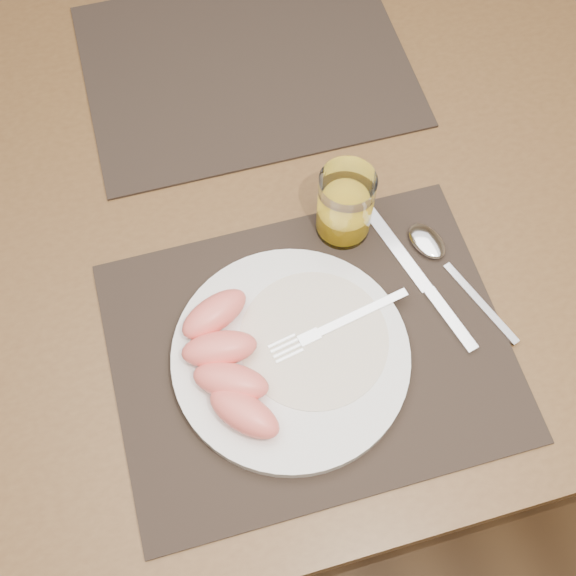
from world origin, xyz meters
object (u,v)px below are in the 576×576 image
Objects in this scene: spoon at (435,250)px; placemat_far at (246,65)px; placemat_near at (310,350)px; juice_glass at (345,207)px; plate at (291,356)px; fork at (328,329)px; knife at (428,290)px; table at (270,228)px.

placemat_far is at bearing 112.38° from spoon.
placemat_near is 4.42× the size of juice_glass.
spoon is 1.84× the size of juice_glass.
plate is at bearing -97.61° from placemat_far.
placemat_near is 0.03m from fork.
fork is 0.93× the size of spoon.
plate is at bearing -157.38° from spoon.
placemat_near is at bearing -167.63° from knife.
plate is 1.25× the size of knife.
placemat_near is at bearing -92.43° from table.
plate reaches higher than knife.
fork reaches higher than knife.
table is 0.24m from placemat_far.
placemat_near is at bearing -155.96° from spoon.
fork reaches higher than table.
placemat_near is at bearing -153.40° from fork.
placemat_near is at bearing -120.21° from juice_glass.
table is at bearing 136.12° from juice_glass.
plate is at bearing -160.77° from fork.
placemat_far is at bearing 88.60° from fork.
spoon is (0.21, 0.09, -0.00)m from plate.
spoon reaches higher than knife.
placemat_far is at bearing 99.76° from juice_glass.
spoon is at bearing -33.89° from juice_glass.
placemat_near is at bearing 11.10° from plate.
knife reaches higher than table.
juice_glass is (0.11, 0.15, 0.04)m from plate.
fork is at bearing 26.60° from placemat_near.
spoon is at bearing 24.04° from placemat_near.
plate is (-0.02, -0.00, 0.01)m from placemat_near.
table is 0.24m from placemat_near.
spoon is (0.03, 0.05, 0.00)m from knife.
knife is (0.15, -0.19, 0.09)m from table.
fork reaches higher than placemat_near.
plate is 2.65× the size of juice_glass.
fork is 0.15m from juice_glass.
spoon is at bearing 23.64° from fork.
placemat_near is 0.16m from knife.
placemat_far is 2.58× the size of fork.
plate is 0.22m from spoon.
fork is at bearing -91.40° from placemat_far.
placemat_far is (0.03, 0.22, 0.09)m from table.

